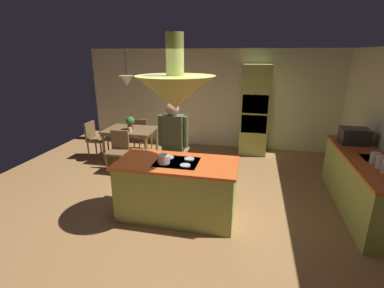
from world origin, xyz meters
TOP-DOWN VIEW (x-y plane):
  - ground at (0.00, 0.00)m, footprint 8.16×8.16m
  - wall_back at (0.00, 3.45)m, footprint 6.80×0.10m
  - kitchen_island at (0.00, -0.20)m, footprint 1.81×0.88m
  - counter_run_right at (2.84, 0.60)m, footprint 0.73×2.44m
  - oven_tower at (1.10, 3.04)m, footprint 0.66×0.62m
  - dining_table at (-1.70, 1.90)m, footprint 1.14×0.84m
  - person_at_island at (-0.26, 0.51)m, footprint 0.53×0.22m
  - range_hood at (0.00, -0.20)m, footprint 1.10×1.10m
  - pendant_light_over_table at (-1.70, 1.90)m, footprint 0.32×0.32m
  - chair_facing_island at (-1.70, 1.26)m, footprint 0.40×0.40m
  - chair_by_back_wall at (-1.70, 2.54)m, footprint 0.40×0.40m
  - chair_at_corner at (-2.65, 1.90)m, footprint 0.40×0.40m
  - potted_plant_on_table at (-1.67, 1.88)m, footprint 0.20×0.20m
  - cup_on_table at (-1.60, 1.69)m, footprint 0.07×0.07m
  - canister_sugar at (2.84, 0.18)m, footprint 0.11×0.11m
  - canister_tea at (2.84, 0.36)m, footprint 0.14×0.14m
  - microwave_on_counter at (2.84, 1.32)m, footprint 0.46×0.36m
  - cooking_pot_on_cooktop at (-0.16, -0.33)m, footprint 0.18×0.18m

SIDE VIEW (x-z plane):
  - ground at x=0.00m, z-range 0.00..0.00m
  - kitchen_island at x=0.00m, z-range -0.01..0.92m
  - counter_run_right at x=2.84m, z-range 0.01..0.91m
  - chair_facing_island at x=-1.70m, z-range 0.07..0.94m
  - chair_by_back_wall at x=-1.70m, z-range 0.07..0.94m
  - chair_at_corner at x=-2.65m, z-range 0.07..0.94m
  - dining_table at x=-1.70m, z-range 0.28..1.04m
  - cup_on_table at x=-1.60m, z-range 0.76..0.85m
  - potted_plant_on_table at x=-1.67m, z-range 0.78..1.08m
  - person_at_island at x=-0.26m, z-range 0.12..1.79m
  - cooking_pot_on_cooktop at x=-0.16m, z-range 0.93..1.05m
  - canister_tea at x=2.84m, z-range 0.91..1.07m
  - canister_sugar at x=2.84m, z-range 0.91..1.09m
  - microwave_on_counter at x=2.84m, z-range 0.91..1.19m
  - oven_tower at x=1.10m, z-range 0.00..2.19m
  - wall_back at x=0.00m, z-range 0.00..2.55m
  - pendant_light_over_table at x=-1.70m, z-range 1.45..2.27m
  - range_hood at x=0.00m, z-range 1.46..2.46m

